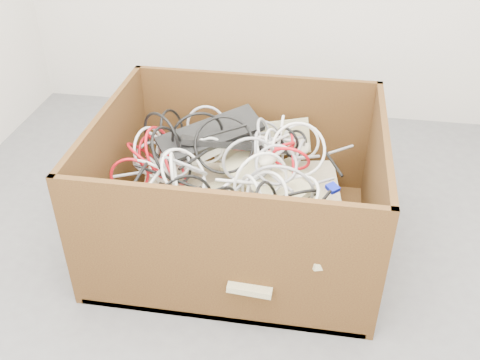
# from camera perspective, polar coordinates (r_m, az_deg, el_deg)

# --- Properties ---
(ground) EXTENTS (3.00, 3.00, 0.00)m
(ground) POSITION_cam_1_polar(r_m,az_deg,el_deg) (2.18, 0.39, -10.77)
(ground) COLOR #515154
(ground) RESTS_ON ground
(cardboard_box) EXTENTS (1.10, 0.92, 0.58)m
(cardboard_box) POSITION_cam_1_polar(r_m,az_deg,el_deg) (2.28, -0.43, -3.32)
(cardboard_box) COLOR #36180D
(cardboard_box) RESTS_ON ground
(keyboard_pile) EXTENTS (0.91, 0.89, 0.36)m
(keyboard_pile) POSITION_cam_1_polar(r_m,az_deg,el_deg) (2.19, 0.20, -0.69)
(keyboard_pile) COLOR #CAC18E
(keyboard_pile) RESTS_ON cardboard_box
(mice_scatter) EXTENTS (0.64, 0.70, 0.19)m
(mice_scatter) POSITION_cam_1_polar(r_m,az_deg,el_deg) (2.15, 0.07, 0.70)
(mice_scatter) COLOR #B9B295
(mice_scatter) RESTS_ON keyboard_pile
(power_strip_left) EXTENTS (0.30, 0.23, 0.13)m
(power_strip_left) POSITION_cam_1_polar(r_m,az_deg,el_deg) (2.26, -5.39, 2.21)
(power_strip_left) COLOR white
(power_strip_left) RESTS_ON keyboard_pile
(power_strip_right) EXTENTS (0.27, 0.06, 0.09)m
(power_strip_right) POSITION_cam_1_polar(r_m,az_deg,el_deg) (2.03, -10.53, -2.80)
(power_strip_right) COLOR white
(power_strip_right) RESTS_ON keyboard_pile
(vga_plug) EXTENTS (0.06, 0.06, 0.03)m
(vga_plug) POSITION_cam_1_polar(r_m,az_deg,el_deg) (2.11, 9.68, -0.83)
(vga_plug) COLOR #0B18AF
(vga_plug) RESTS_ON keyboard_pile
(cable_tangle) EXTENTS (0.97, 0.79, 0.40)m
(cable_tangle) POSITION_cam_1_polar(r_m,az_deg,el_deg) (2.14, -2.32, 1.69)
(cable_tangle) COLOR black
(cable_tangle) RESTS_ON keyboard_pile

